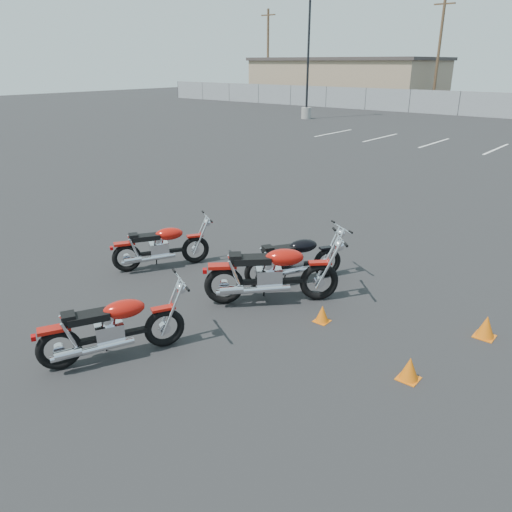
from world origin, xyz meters
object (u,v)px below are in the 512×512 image
Objects in this scene: motorcycle_front_red at (161,246)px; motorcycle_rear_red at (112,328)px; motorcycle_second_black at (294,259)px; motorcycle_third_red at (272,273)px.

motorcycle_front_red is 0.94× the size of motorcycle_rear_red.
motorcycle_rear_red reaches higher than motorcycle_front_red.
motorcycle_second_black is at bearing 83.65° from motorcycle_rear_red.
motorcycle_second_black is 0.97m from motorcycle_third_red.
motorcycle_third_red is 2.84m from motorcycle_rear_red.
motorcycle_second_black is 3.73m from motorcycle_rear_red.
motorcycle_front_red is 0.95× the size of motorcycle_third_red.
motorcycle_third_red is at bearing 77.40° from motorcycle_rear_red.
motorcycle_rear_red is at bearing -96.35° from motorcycle_second_black.
motorcycle_second_black is at bearing 24.37° from motorcycle_front_red.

